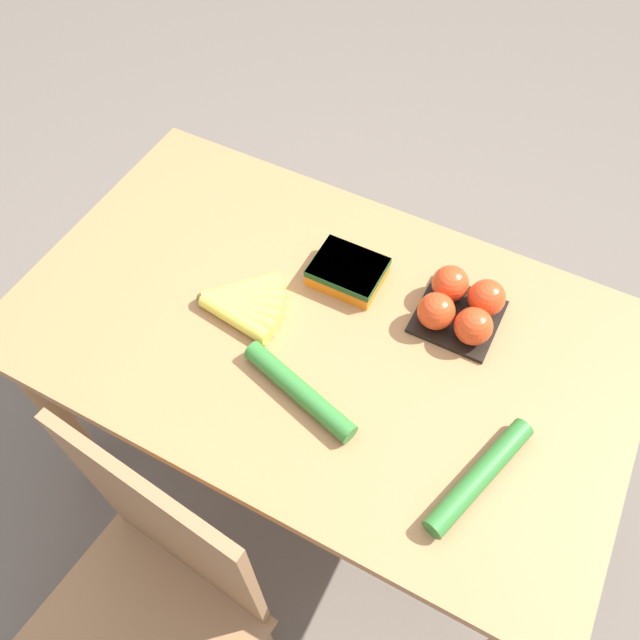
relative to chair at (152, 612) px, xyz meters
name	(u,v)px	position (x,y,z in m)	size (l,w,h in m)	color
ground_plane	(320,457)	(-0.05, -0.61, -0.50)	(12.00, 12.00, 0.00)	#665B51
dining_table	(320,353)	(-0.05, -0.61, 0.13)	(1.32, 0.79, 0.73)	#9E7044
chair	(152,612)	(0.00, 0.00, 0.00)	(0.46, 0.44, 0.97)	#8E6642
banana_bunch	(241,303)	(0.12, -0.58, 0.25)	(0.19, 0.18, 0.04)	brown
tomato_pack	(461,306)	(-0.30, -0.78, 0.27)	(0.17, 0.17, 0.09)	black
carrot_bag	(348,271)	(-0.05, -0.76, 0.26)	(0.16, 0.12, 0.05)	orange
cucumber_near	(299,391)	(-0.09, -0.45, 0.25)	(0.28, 0.12, 0.04)	#2D702D
cucumber_far	(480,476)	(-0.46, -0.45, 0.25)	(0.12, 0.27, 0.04)	#2D702D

